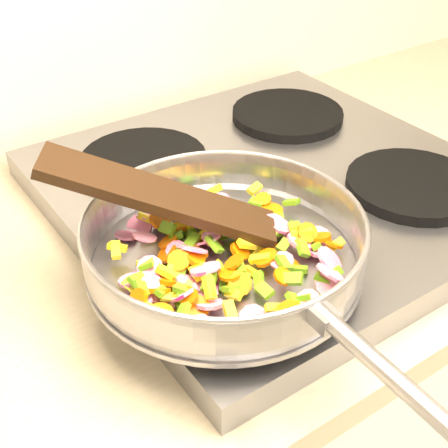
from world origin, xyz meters
TOP-DOWN VIEW (x-y plane):
  - cooktop at (-0.70, 1.67)m, footprint 0.60×0.60m
  - grate_fl at (-0.84, 1.52)m, footprint 0.19×0.19m
  - grate_fr at (-0.56, 1.52)m, footprint 0.19×0.19m
  - grate_bl at (-0.84, 1.81)m, footprint 0.19×0.19m
  - grate_br at (-0.56, 1.81)m, footprint 0.19×0.19m
  - saute_pan at (-0.89, 1.52)m, footprint 0.37×0.53m
  - vegetable_heap at (-0.89, 1.52)m, footprint 0.27×0.29m
  - wooden_spatula at (-0.93, 1.59)m, footprint 0.25×0.20m

SIDE VIEW (x-z plane):
  - cooktop at x=-0.70m, z-range 0.90..0.94m
  - grate_fl at x=-0.84m, z-range 0.94..0.96m
  - grate_fr at x=-0.56m, z-range 0.94..0.96m
  - grate_bl at x=-0.84m, z-range 0.94..0.96m
  - grate_br at x=-0.56m, z-range 0.94..0.96m
  - vegetable_heap at x=-0.89m, z-range 0.95..1.00m
  - saute_pan at x=-0.89m, z-range 0.96..1.02m
  - wooden_spatula at x=-0.93m, z-range 0.97..1.08m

